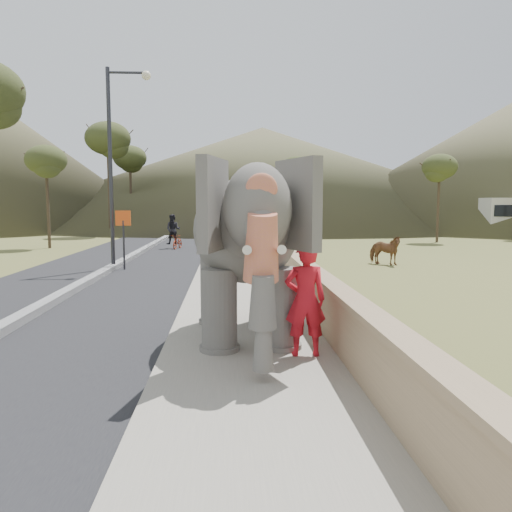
{
  "coord_description": "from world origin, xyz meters",
  "views": [
    {
      "loc": [
        -0.34,
        -6.44,
        2.7
      ],
      "look_at": [
        0.2,
        2.96,
        1.7
      ],
      "focal_mm": 35.0,
      "sensor_mm": 36.0,
      "label": 1
    }
  ],
  "objects": [
    {
      "name": "walkway",
      "position": [
        0.0,
        10.0,
        0.07
      ],
      "size": [
        3.0,
        120.0,
        0.15
      ],
      "primitive_type": "cube",
      "color": "#9E9687",
      "rests_on": "ground"
    },
    {
      "name": "lamppost",
      "position": [
        -4.69,
        14.05,
        4.87
      ],
      "size": [
        1.76,
        0.36,
        8.0
      ],
      "color": "#323137",
      "rests_on": "ground"
    },
    {
      "name": "elephant_and_man",
      "position": [
        0.02,
        3.05,
        1.73
      ],
      "size": [
        2.53,
        4.53,
        3.19
      ],
      "color": "slate",
      "rests_on": "ground"
    },
    {
      "name": "parapet",
      "position": [
        1.65,
        10.0,
        0.55
      ],
      "size": [
        0.3,
        120.0,
        1.1
      ],
      "primitive_type": "cube",
      "color": "tan",
      "rests_on": "ground"
    },
    {
      "name": "motorcyclist",
      "position": [
        -3.42,
        23.06,
        0.85
      ],
      "size": [
        1.16,
        1.67,
        2.04
      ],
      "color": "maroon",
      "rests_on": "ground"
    },
    {
      "name": "median",
      "position": [
        -5.0,
        10.0,
        0.11
      ],
      "size": [
        0.35,
        120.0,
        0.22
      ],
      "primitive_type": "cube",
      "color": "black",
      "rests_on": "ground"
    },
    {
      "name": "hill_far",
      "position": [
        5.0,
        70.0,
        7.0
      ],
      "size": [
        80.0,
        80.0,
        14.0
      ],
      "primitive_type": "cone",
      "color": "brown",
      "rests_on": "ground"
    },
    {
      "name": "signboard",
      "position": [
        -4.5,
        13.77,
        1.64
      ],
      "size": [
        0.6,
        0.08,
        2.4
      ],
      "color": "#2D2D33",
      "rests_on": "ground"
    },
    {
      "name": "ground",
      "position": [
        0.0,
        0.0,
        0.0
      ],
      "size": [
        160.0,
        160.0,
        0.0
      ],
      "primitive_type": "plane",
      "color": "olive",
      "rests_on": "ground"
    },
    {
      "name": "road",
      "position": [
        -5.0,
        10.0,
        0.01
      ],
      "size": [
        7.0,
        120.0,
        0.03
      ],
      "primitive_type": "cube",
      "color": "black",
      "rests_on": "ground"
    },
    {
      "name": "trees",
      "position": [
        0.04,
        28.67,
        3.96
      ],
      "size": [
        46.98,
        41.3,
        9.44
      ],
      "color": "#473828",
      "rests_on": "ground"
    },
    {
      "name": "cow",
      "position": [
        6.52,
        14.91,
        0.65
      ],
      "size": [
        1.61,
        1.55,
        1.3
      ],
      "primitive_type": "imported",
      "rotation": [
        0.0,
        0.0,
        0.84
      ],
      "color": "brown",
      "rests_on": "ground"
    },
    {
      "name": "distant_car",
      "position": [
        19.98,
        35.58,
        0.72
      ],
      "size": [
        4.41,
        2.21,
        1.44
      ],
      "primitive_type": "imported",
      "rotation": [
        0.0,
        0.0,
        1.45
      ],
      "color": "silver",
      "rests_on": "ground"
    }
  ]
}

